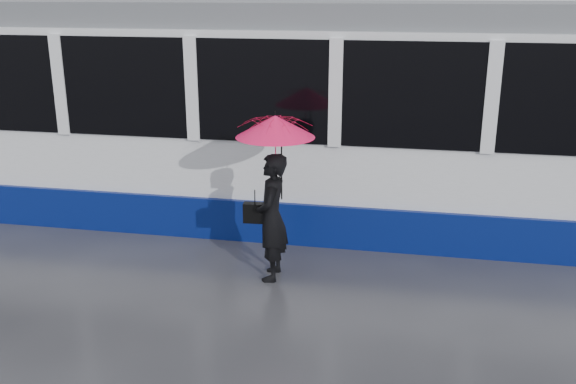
# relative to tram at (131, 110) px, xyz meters

# --- Properties ---
(ground) EXTENTS (90.00, 90.00, 0.00)m
(ground) POSITION_rel_tram_xyz_m (3.32, -2.50, -1.64)
(ground) COLOR #2B2B30
(ground) RESTS_ON ground
(rails) EXTENTS (34.00, 1.51, 0.02)m
(rails) POSITION_rel_tram_xyz_m (3.32, -0.00, -1.63)
(rails) COLOR #3F3D38
(rails) RESTS_ON ground
(tram) EXTENTS (26.00, 2.56, 3.35)m
(tram) POSITION_rel_tram_xyz_m (0.00, 0.00, 0.00)
(tram) COLOR white
(tram) RESTS_ON ground
(woman) EXTENTS (0.43, 0.62, 1.63)m
(woman) POSITION_rel_tram_xyz_m (2.87, -2.36, -0.82)
(woman) COLOR black
(woman) RESTS_ON ground
(umbrella) EXTENTS (1.02, 1.02, 1.10)m
(umbrella) POSITION_rel_tram_xyz_m (2.92, -2.36, 0.15)
(umbrella) COLOR #F61497
(umbrella) RESTS_ON ground
(handbag) EXTENTS (0.30, 0.15, 0.43)m
(handbag) POSITION_rel_tram_xyz_m (2.65, -2.34, -0.78)
(handbag) COLOR black
(handbag) RESTS_ON ground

